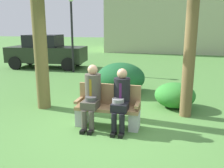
{
  "coord_description": "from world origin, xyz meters",
  "views": [
    {
      "loc": [
        1.13,
        -4.56,
        2.12
      ],
      "look_at": [
        -0.11,
        0.59,
        0.85
      ],
      "focal_mm": 38.98,
      "sensor_mm": 36.0,
      "label": 1
    }
  ],
  "objects_px": {
    "seated_man_right": "(121,97)",
    "shrub_near_bench": "(121,78)",
    "parked_car_near": "(46,51)",
    "shrub_mid_lawn": "(175,95)",
    "park_bench": "(108,108)",
    "street_lamp": "(72,26)",
    "seated_man_left": "(92,93)"
  },
  "relations": [
    {
      "from": "seated_man_right",
      "to": "shrub_near_bench",
      "type": "relative_size",
      "value": 0.82
    },
    {
      "from": "parked_car_near",
      "to": "seated_man_right",
      "type": "bearing_deg",
      "value": -51.79
    },
    {
      "from": "shrub_near_bench",
      "to": "parked_car_near",
      "type": "distance_m",
      "value": 6.07
    },
    {
      "from": "shrub_near_bench",
      "to": "street_lamp",
      "type": "distance_m",
      "value": 4.47
    },
    {
      "from": "park_bench",
      "to": "shrub_mid_lawn",
      "type": "bearing_deg",
      "value": 48.6
    },
    {
      "from": "shrub_mid_lawn",
      "to": "shrub_near_bench",
      "type": "bearing_deg",
      "value": 146.24
    },
    {
      "from": "seated_man_right",
      "to": "seated_man_left",
      "type": "bearing_deg",
      "value": 179.49
    },
    {
      "from": "park_bench",
      "to": "seated_man_left",
      "type": "distance_m",
      "value": 0.49
    },
    {
      "from": "park_bench",
      "to": "seated_man_left",
      "type": "height_order",
      "value": "seated_man_left"
    },
    {
      "from": "seated_man_left",
      "to": "park_bench",
      "type": "bearing_deg",
      "value": 20.42
    },
    {
      "from": "seated_man_right",
      "to": "shrub_near_bench",
      "type": "distance_m",
      "value": 2.93
    },
    {
      "from": "shrub_mid_lawn",
      "to": "seated_man_left",
      "type": "bearing_deg",
      "value": -135.23
    },
    {
      "from": "seated_man_right",
      "to": "parked_car_near",
      "type": "xyz_separation_m",
      "value": [
        -5.27,
        6.7,
        0.12
      ]
    },
    {
      "from": "parked_car_near",
      "to": "street_lamp",
      "type": "bearing_deg",
      "value": -24.76
    },
    {
      "from": "parked_car_near",
      "to": "shrub_mid_lawn",
      "type": "bearing_deg",
      "value": -37.91
    },
    {
      "from": "seated_man_right",
      "to": "shrub_mid_lawn",
      "type": "distance_m",
      "value": 2.09
    },
    {
      "from": "parked_car_near",
      "to": "street_lamp",
      "type": "xyz_separation_m",
      "value": [
        1.8,
        -0.83,
        1.26
      ]
    },
    {
      "from": "park_bench",
      "to": "street_lamp",
      "type": "relative_size",
      "value": 0.4
    },
    {
      "from": "seated_man_right",
      "to": "street_lamp",
      "type": "distance_m",
      "value": 6.96
    },
    {
      "from": "shrub_mid_lawn",
      "to": "street_lamp",
      "type": "height_order",
      "value": "street_lamp"
    },
    {
      "from": "seated_man_left",
      "to": "street_lamp",
      "type": "height_order",
      "value": "street_lamp"
    },
    {
      "from": "seated_man_left",
      "to": "shrub_near_bench",
      "type": "height_order",
      "value": "seated_man_left"
    },
    {
      "from": "seated_man_left",
      "to": "street_lamp",
      "type": "distance_m",
      "value": 6.66
    },
    {
      "from": "park_bench",
      "to": "shrub_mid_lawn",
      "type": "distance_m",
      "value": 2.14
    },
    {
      "from": "seated_man_right",
      "to": "shrub_mid_lawn",
      "type": "bearing_deg",
      "value": 57.27
    },
    {
      "from": "parked_car_near",
      "to": "street_lamp",
      "type": "distance_m",
      "value": 2.35
    },
    {
      "from": "shrub_mid_lawn",
      "to": "street_lamp",
      "type": "xyz_separation_m",
      "value": [
        -4.58,
        4.14,
        1.76
      ]
    },
    {
      "from": "park_bench",
      "to": "seated_man_left",
      "type": "relative_size",
      "value": 1.02
    },
    {
      "from": "seated_man_left",
      "to": "street_lamp",
      "type": "relative_size",
      "value": 0.39
    },
    {
      "from": "seated_man_left",
      "to": "seated_man_right",
      "type": "distance_m",
      "value": 0.63
    },
    {
      "from": "seated_man_left",
      "to": "seated_man_right",
      "type": "height_order",
      "value": "seated_man_left"
    },
    {
      "from": "street_lamp",
      "to": "shrub_mid_lawn",
      "type": "bearing_deg",
      "value": -42.1
    }
  ]
}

